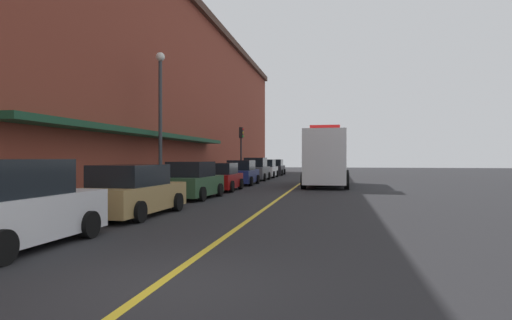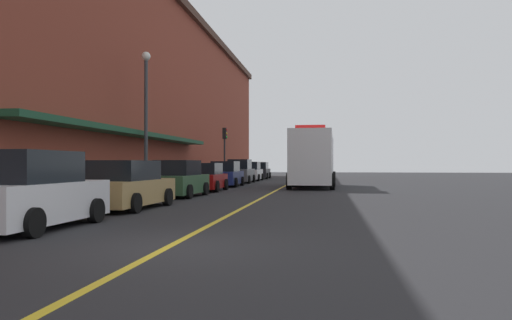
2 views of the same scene
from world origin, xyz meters
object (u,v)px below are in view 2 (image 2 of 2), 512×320
at_px(parking_meter_0, 226,170).
at_px(parked_car_0, 31,193).
at_px(parked_car_3, 206,178).
at_px(parked_car_7, 259,171).
at_px(parked_car_1, 126,186).
at_px(traffic_light_near, 225,144).
at_px(parking_meter_1, 167,173).
at_px(box_truck, 313,159).
at_px(parked_car_5, 240,172).
at_px(street_lamp_left, 146,106).
at_px(parked_car_2, 179,180).
at_px(parked_car_6, 251,172).
at_px(parked_car_4, 226,175).

bearing_deg(parking_meter_0, parked_car_0, -87.41).
height_order(parked_car_3, parked_car_7, parked_car_7).
height_order(parked_car_1, traffic_light_near, traffic_light_near).
bearing_deg(parking_meter_1, parking_meter_0, 90.00).
bearing_deg(box_truck, parked_car_3, -46.57).
distance_m(parked_car_7, parking_meter_0, 10.51).
bearing_deg(parking_meter_1, parked_car_0, -84.56).
relative_size(parked_car_5, street_lamp_left, 0.65).
height_order(parked_car_3, parked_car_5, parked_car_5).
relative_size(parking_meter_0, traffic_light_near, 0.31).
distance_m(parked_car_0, parking_meter_1, 13.99).
bearing_deg(parked_car_0, parked_car_1, -0.42).
height_order(parked_car_5, street_lamp_left, street_lamp_left).
bearing_deg(parked_car_5, traffic_light_near, 89.19).
height_order(parked_car_5, box_truck, box_truck).
xyz_separation_m(parked_car_1, parked_car_5, (-0.12, 23.02, 0.10)).
relative_size(parked_car_7, parking_meter_0, 3.68).
relative_size(parked_car_3, traffic_light_near, 0.97).
bearing_deg(parking_meter_0, box_truck, -45.44).
bearing_deg(box_truck, traffic_light_near, -130.46).
xyz_separation_m(parked_car_7, traffic_light_near, (-1.25, -11.39, 2.35)).
height_order(parked_car_1, parking_meter_0, parked_car_1).
bearing_deg(parked_car_2, street_lamp_left, 64.33).
relative_size(parking_meter_1, street_lamp_left, 0.19).
bearing_deg(parked_car_3, parked_car_5, -0.33).
relative_size(parked_car_5, box_truck, 0.52).
xyz_separation_m(parked_car_2, parked_car_5, (-0.07, 16.84, 0.08)).
bearing_deg(parked_car_2, parked_car_7, 2.46).
height_order(parked_car_7, parking_meter_0, parked_car_7).
bearing_deg(parking_meter_0, parked_car_5, -35.63).
bearing_deg(parked_car_3, street_lamp_left, 151.45).
bearing_deg(parked_car_1, parked_car_7, 1.96).
xyz_separation_m(box_truck, parking_meter_1, (-7.35, -7.89, -0.77)).
bearing_deg(parked_car_3, parked_car_0, 178.62).
relative_size(parked_car_2, parked_car_6, 1.00).
height_order(parked_car_5, parked_car_6, parked_car_5).
distance_m(parked_car_2, parked_car_4, 10.71).
bearing_deg(parking_meter_1, box_truck, 47.04).
bearing_deg(parked_car_7, parking_meter_0, 171.45).
xyz_separation_m(parking_meter_0, street_lamp_left, (-0.60, -16.73, 3.34)).
relative_size(parked_car_2, street_lamp_left, 0.60).
relative_size(parked_car_2, parked_car_4, 0.95).
relative_size(parked_car_6, traffic_light_near, 0.97).
xyz_separation_m(parked_car_2, parked_car_6, (-0.05, 22.04, 0.00)).
distance_m(parked_car_6, parking_meter_0, 4.46).
relative_size(parked_car_3, parking_meter_1, 3.12).
bearing_deg(parked_car_4, parked_car_1, 179.31).
relative_size(parked_car_4, street_lamp_left, 0.64).
xyz_separation_m(parked_car_3, parking_meter_0, (-1.46, 12.80, 0.31)).
relative_size(parked_car_3, parked_car_6, 1.00).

